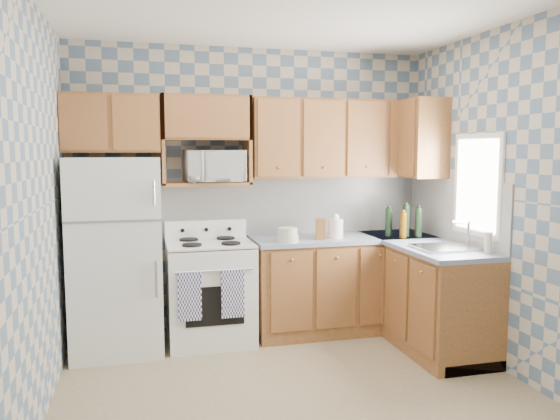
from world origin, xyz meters
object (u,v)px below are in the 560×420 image
at_px(microwave, 214,166).
at_px(electric_kettle, 336,229).
at_px(refrigerator, 116,256).
at_px(stove_body, 210,293).

height_order(microwave, electric_kettle, microwave).
bearing_deg(electric_kettle, microwave, 168.83).
relative_size(refrigerator, stove_body, 1.87).
bearing_deg(microwave, stove_body, -119.89).
xyz_separation_m(stove_body, microwave, (0.07, 0.15, 1.15)).
distance_m(microwave, electric_kettle, 1.27).
bearing_deg(stove_body, microwave, 65.29).
relative_size(refrigerator, electric_kettle, 9.39).
relative_size(stove_body, electric_kettle, 5.03).
height_order(stove_body, electric_kettle, electric_kettle).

